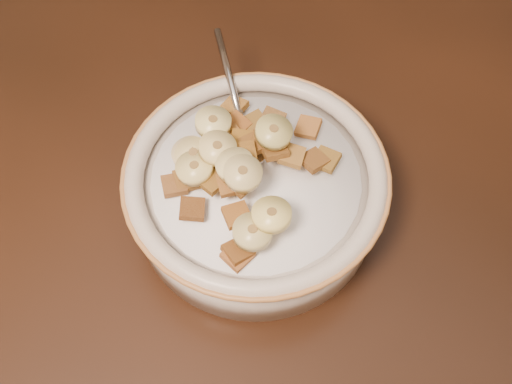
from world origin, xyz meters
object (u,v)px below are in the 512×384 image
Objects in this scene: table at (276,169)px; spoon at (247,143)px; cereal_bowl at (256,194)px; chair at (499,19)px.

table is 0.08m from spoon.
cereal_bowl is 4.17× the size of spoon.
cereal_bowl is 0.05m from spoon.
cereal_bowl reaches higher than table.
chair is at bearing 87.07° from table.
spoon is (-0.04, -0.69, 0.33)m from chair.
chair reaches higher than spoon.
table is 6.46× the size of cereal_bowl.
spoon is at bearing 141.58° from cereal_bowl.
table is at bearing -81.18° from chair.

